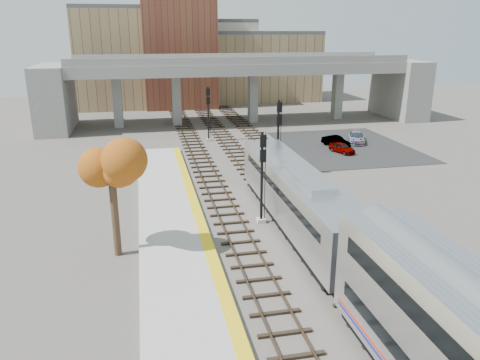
{
  "coord_description": "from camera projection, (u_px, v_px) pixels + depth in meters",
  "views": [
    {
      "loc": [
        -8.79,
        -20.97,
        12.94
      ],
      "look_at": [
        -2.14,
        10.6,
        2.5
      ],
      "focal_mm": 35.0,
      "sensor_mm": 36.0,
      "label": 1
    }
  ],
  "objects": [
    {
      "name": "tracks",
      "position": [
        273.0,
        199.0,
        37.03
      ],
      "size": [
        10.7,
        95.0,
        0.25
      ],
      "color": "black",
      "rests_on": "ground"
    },
    {
      "name": "ground",
      "position": [
        319.0,
        281.0,
        25.23
      ],
      "size": [
        160.0,
        160.0,
        0.0
      ],
      "primitive_type": "plane",
      "color": "#47423D",
      "rests_on": "ground"
    },
    {
      "name": "locomotive",
      "position": [
        297.0,
        196.0,
        31.26
      ],
      "size": [
        3.02,
        19.05,
        4.1
      ],
      "color": "#A8AAB2",
      "rests_on": "ground"
    },
    {
      "name": "car_a",
      "position": [
        342.0,
        148.0,
        50.98
      ],
      "size": [
        2.31,
        3.48,
        1.1
      ],
      "primitive_type": "imported",
      "rotation": [
        0.0,
        0.0,
        0.34
      ],
      "color": "#99999E",
      "rests_on": "parking_lot"
    },
    {
      "name": "tree",
      "position": [
        111.0,
        171.0,
        26.53
      ],
      "size": [
        3.6,
        3.6,
        7.11
      ],
      "color": "#382619",
      "rests_on": "ground"
    },
    {
      "name": "signal_mast_far",
      "position": [
        208.0,
        116.0,
        55.59
      ],
      "size": [
        0.6,
        0.64,
        6.5
      ],
      "color": "#9E9E99",
      "rests_on": "ground"
    },
    {
      "name": "yellow_strip",
      "position": [
        222.0,
        285.0,
        24.07
      ],
      "size": [
        0.7,
        60.0,
        0.01
      ],
      "primitive_type": "cube",
      "color": "yellow",
      "rests_on": "platform"
    },
    {
      "name": "buildings_far",
      "position": [
        195.0,
        58.0,
        85.03
      ],
      "size": [
        43.0,
        21.0,
        20.6
      ],
      "color": "#998359",
      "rests_on": "ground"
    },
    {
      "name": "overpass",
      "position": [
        239.0,
        82.0,
        66.3
      ],
      "size": [
        54.0,
        12.0,
        9.5
      ],
      "color": "slate",
      "rests_on": "ground"
    },
    {
      "name": "signal_mast_mid",
      "position": [
        278.0,
        140.0,
        41.9
      ],
      "size": [
        0.6,
        0.64,
        7.03
      ],
      "color": "#9E9E99",
      "rests_on": "ground"
    },
    {
      "name": "platform",
      "position": [
        185.0,
        293.0,
        23.76
      ],
      "size": [
        4.5,
        60.0,
        0.35
      ],
      "primitive_type": "cube",
      "color": "#9E9E99",
      "rests_on": "ground"
    },
    {
      "name": "car_b",
      "position": [
        336.0,
        141.0,
        53.64
      ],
      "size": [
        2.49,
        3.87,
        1.2
      ],
      "primitive_type": "imported",
      "rotation": [
        0.0,
        0.0,
        0.36
      ],
      "color": "#99999E",
      "rests_on": "parking_lot"
    },
    {
      "name": "parking_lot",
      "position": [
        345.0,
        146.0,
        54.04
      ],
      "size": [
        14.0,
        18.0,
        0.04
      ],
      "primitive_type": "cube",
      "color": "black",
      "rests_on": "ground"
    },
    {
      "name": "signal_mast_near",
      "position": [
        262.0,
        181.0,
        31.8
      ],
      "size": [
        0.6,
        0.64,
        6.47
      ],
      "color": "#9E9E99",
      "rests_on": "ground"
    },
    {
      "name": "car_c",
      "position": [
        356.0,
        137.0,
        55.56
      ],
      "size": [
        3.28,
        4.75,
        1.28
      ],
      "primitive_type": "imported",
      "rotation": [
        0.0,
        0.0,
        -0.38
      ],
      "color": "#99999E",
      "rests_on": "parking_lot"
    }
  ]
}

